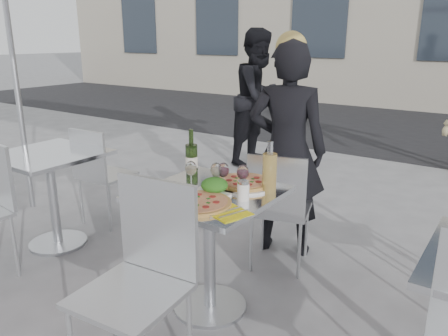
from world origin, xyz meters
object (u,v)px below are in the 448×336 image
Objects in this scene: chair_near at (143,267)px; napkin_left at (148,192)px; salad_plate at (215,187)px; wineglass_red_a at (223,171)px; side_chair_lfar at (99,169)px; pizza_near at (198,203)px; chair_far at (279,202)px; wineglass_red_b at (243,173)px; side_table_left at (51,180)px; wineglass_white_b at (216,171)px; sugar_shaker at (243,190)px; carafe at (269,172)px; napkin_right at (229,213)px; wine_bottle at (192,158)px; woman_diner at (287,151)px; pedestrian_a at (259,98)px; pizza_far at (244,183)px; main_table at (209,226)px; wineglass_white_a at (191,169)px.

napkin_left is at bearing 125.71° from chair_near.
wineglass_red_a is at bearing 83.89° from salad_plate.
pizza_near is (1.59, -0.66, 0.25)m from side_chair_lfar.
wineglass_red_b is (0.05, -0.53, 0.35)m from chair_far.
wineglass_white_b is at bearing 2.02° from side_table_left.
side_chair_lfar is 3.89× the size of salad_plate.
sugar_shaker is at bearing -23.07° from wineglass_red_a.
side_chair_lfar is 1.85m from carafe.
pizza_near reaches higher than napkin_right.
salad_plate is 0.75× the size of wine_bottle.
pedestrian_a is (-1.41, 2.01, 0.06)m from woman_diner.
wine_bottle reaches higher than wineglass_red_b.
chair_near is 0.88m from wine_bottle.
wineglass_red_a is 0.69× the size of napkin_right.
woman_diner is 9.98× the size of wineglass_white_b.
napkin_right is at bearing 155.47° from side_chair_lfar.
wineglass_red_b is 0.33m from napkin_right.
napkin_right is (0.19, -0.00, -0.01)m from pizza_near.
side_table_left is 0.78× the size of chair_near.
side_chair_lfar is 1.34m from wine_bottle.
wine_bottle reaches higher than carafe.
chair_far reaches higher than napkin_left.
salad_plate is 0.17m from wineglass_red_b.
chair_far is at bearing 82.94° from wineglass_red_a.
carafe reaches higher than wineglass_white_b.
carafe is at bearing 26.52° from wineglass_white_b.
pizza_near is at bearing -118.18° from carafe.
pizza_far is (1.62, -0.27, 0.26)m from side_chair_lfar.
woman_diner is (0.00, 0.95, 0.25)m from main_table.
wineglass_red_b is at bearing 78.64° from chair_far.
pizza_far is at bearing 131.35° from napkin_right.
salad_plate reaches higher than side_table_left.
side_chair_lfar is at bearing 143.68° from napkin_left.
pedestrian_a reaches higher than woman_diner.
salad_plate is (-0.04, 0.20, 0.03)m from pizza_near.
wineglass_white_a is (-0.19, 0.59, 0.29)m from chair_near.
chair_far is 0.95m from napkin_left.
carafe reaches higher than sugar_shaker.
main_table is 1.58m from side_chair_lfar.
sugar_shaker reaches higher than pizza_far.
side_table_left is at bearing -176.55° from wineglass_red_b.
pedestrian_a is (-1.40, 2.96, 0.31)m from main_table.
napkin_right is at bearing -78.16° from sugar_shaker.
side_table_left is at bearing -177.20° from wineglass_red_a.
wineglass_white_b is at bearing 34.29° from napkin_left.
woman_diner is at bearing 97.86° from pizza_far.
chair_near is 2.77× the size of pizza_near.
wineglass_white_a is (1.28, -2.96, 0.01)m from pedestrian_a.
wine_bottle is (1.24, 0.17, 0.32)m from side_table_left.
woman_diner reaches higher than wineglass_red_a.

